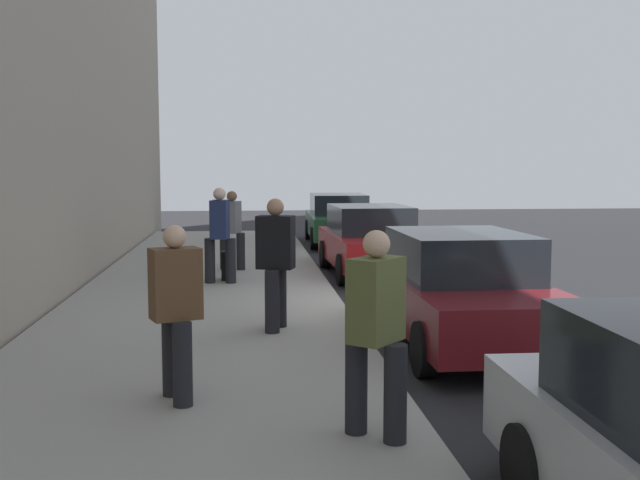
# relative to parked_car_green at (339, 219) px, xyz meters

# --- Properties ---
(ground_plane) EXTENTS (56.00, 56.00, 0.00)m
(ground_plane) POSITION_rel_parked_car_green_xyz_m (10.85, -0.25, -0.76)
(ground_plane) COLOR black
(sidewalk) EXTENTS (28.00, 4.60, 0.15)m
(sidewalk) POSITION_rel_parked_car_green_xyz_m (10.85, -3.55, -0.68)
(sidewalk) COLOR gray
(sidewalk) RESTS_ON ground
(lane_stripe_centre) EXTENTS (28.00, 0.14, 0.01)m
(lane_stripe_centre) POSITION_rel_parked_car_green_xyz_m (10.85, 2.95, -0.76)
(lane_stripe_centre) COLOR gold
(lane_stripe_centre) RESTS_ON ground
(parked_car_green) EXTENTS (4.74, 2.00, 1.51)m
(parked_car_green) POSITION_rel_parked_car_green_xyz_m (0.00, 0.00, 0.00)
(parked_car_green) COLOR black
(parked_car_green) RESTS_ON ground
(parked_car_red) EXTENTS (4.31, 1.99, 1.51)m
(parked_car_red) POSITION_rel_parked_car_green_xyz_m (6.57, -0.11, -0.00)
(parked_car_red) COLOR black
(parked_car_red) RESTS_ON ground
(parked_car_maroon) EXTENTS (4.17, 1.93, 1.51)m
(parked_car_maroon) POSITION_rel_parked_car_green_xyz_m (13.17, 0.01, -0.00)
(parked_car_maroon) COLOR black
(parked_car_maroon) RESTS_ON ground
(pedestrian_navy_coat) EXTENTS (0.53, 0.60, 1.82)m
(pedestrian_navy_coat) POSITION_rel_parked_car_green_xyz_m (8.34, -3.32, 0.36)
(pedestrian_navy_coat) COLOR black
(pedestrian_navy_coat) RESTS_ON sidewalk
(pedestrian_olive_coat) EXTENTS (0.54, 0.53, 1.73)m
(pedestrian_olive_coat) POSITION_rel_parked_car_green_xyz_m (16.77, -1.78, 0.31)
(pedestrian_olive_coat) COLOR black
(pedestrian_olive_coat) RESTS_ON sidewalk
(pedestrian_black_coat) EXTENTS (0.58, 0.55, 1.80)m
(pedestrian_black_coat) POSITION_rel_parked_car_green_xyz_m (12.57, -2.43, 0.35)
(pedestrian_black_coat) COLOR black
(pedestrian_black_coat) RESTS_ON sidewalk
(pedestrian_grey_coat) EXTENTS (0.52, 0.54, 1.69)m
(pedestrian_grey_coat) POSITION_rel_parked_car_green_xyz_m (6.50, -3.12, 0.29)
(pedestrian_grey_coat) COLOR black
(pedestrian_grey_coat) RESTS_ON sidewalk
(pedestrian_brown_coat) EXTENTS (0.53, 0.53, 1.69)m
(pedestrian_brown_coat) POSITION_rel_parked_car_green_xyz_m (15.61, -3.50, 0.29)
(pedestrian_brown_coat) COLOR black
(pedestrian_brown_coat) RESTS_ON sidewalk
(rolling_suitcase) EXTENTS (0.34, 0.22, 0.93)m
(rolling_suitcase) POSITION_rel_parked_car_green_xyz_m (7.97, -3.20, -0.32)
(rolling_suitcase) COLOR black
(rolling_suitcase) RESTS_ON sidewalk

